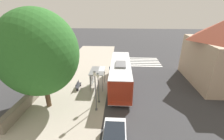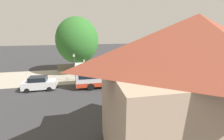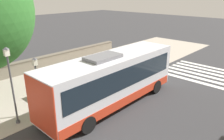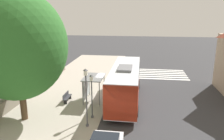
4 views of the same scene
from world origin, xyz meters
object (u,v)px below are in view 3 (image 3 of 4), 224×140
street_lamp_near (37,81)px  bench (53,80)px  pedestrian (128,72)px  street_lamp_far (11,80)px  bus_shelter (77,67)px  bus (112,79)px

street_lamp_near → bench: bearing=137.0°
pedestrian → street_lamp_far: street_lamp_far is taller
bus_shelter → bench: (-2.44, -0.64, -1.58)m
bench → street_lamp_near: size_ratio=0.44×
bench → street_lamp_near: (3.23, -3.01, 1.76)m
bus → pedestrian: size_ratio=6.38×
bus → bench: bus is taller
bus_shelter → bench: size_ratio=1.78×
bus → street_lamp_far: 6.02m
bus → bus_shelter: 3.24m
pedestrian → bus: bearing=-66.4°
bus → bus_shelter: (-3.22, -0.31, 0.17)m
pedestrian → street_lamp_near: size_ratio=0.44×
pedestrian → bench: size_ratio=0.99×
pedestrian → street_lamp_near: bearing=-96.2°
bus → street_lamp_far: (-2.50, -5.41, 0.83)m
pedestrian → street_lamp_far: bearing=-95.6°
bus → street_lamp_near: size_ratio=2.79×
pedestrian → bench: 6.17m
street_lamp_near → pedestrian: bearing=83.8°
bus → bus_shelter: bearing=-174.5°
bench → street_lamp_far: 5.91m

